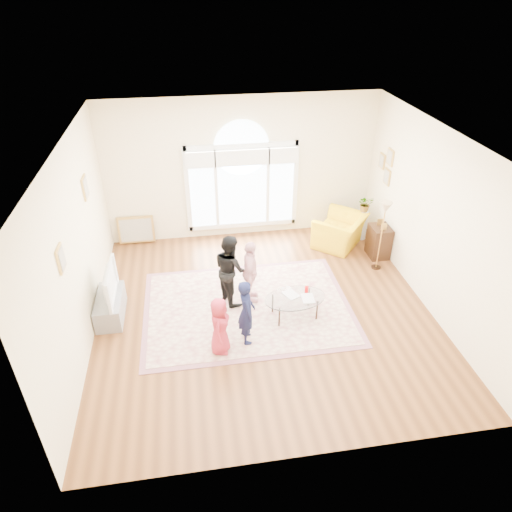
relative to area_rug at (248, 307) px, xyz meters
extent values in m
plane|color=#553017|center=(0.29, -0.15, -0.01)|extent=(6.00, 6.00, 0.00)
plane|color=beige|center=(0.29, 2.85, 1.59)|extent=(6.00, 0.00, 6.00)
plane|color=beige|center=(0.29, -3.15, 1.59)|extent=(6.00, 0.00, 6.00)
plane|color=beige|center=(-2.71, -0.15, 1.59)|extent=(0.00, 6.00, 6.00)
plane|color=beige|center=(3.29, -0.15, 1.59)|extent=(0.00, 6.00, 6.00)
plane|color=white|center=(0.29, -0.15, 3.19)|extent=(6.00, 6.00, 0.00)
cube|color=white|center=(0.29, 2.81, 0.24)|extent=(2.50, 0.08, 0.10)
cube|color=white|center=(0.29, 2.81, 2.14)|extent=(2.50, 0.08, 0.10)
cube|color=white|center=(-0.93, 2.81, 1.19)|extent=(0.10, 0.08, 2.00)
cube|color=white|center=(1.51, 2.81, 1.19)|extent=(0.10, 0.08, 2.00)
cube|color=#C6E2FF|center=(-0.61, 2.81, 1.19)|extent=(0.55, 0.02, 1.80)
cube|color=#C6E2FF|center=(1.18, 2.81, 1.19)|extent=(0.55, 0.02, 1.80)
cube|color=#C6E2FF|center=(0.29, 2.81, 1.19)|extent=(1.10, 0.02, 1.80)
cylinder|color=#C6E2FF|center=(0.29, 2.81, 2.09)|extent=(1.20, 0.02, 1.20)
cube|color=white|center=(-0.30, 2.80, 1.19)|extent=(0.07, 0.04, 1.80)
cube|color=white|center=(0.87, 2.80, 1.19)|extent=(0.07, 0.04, 1.80)
cube|color=white|center=(-0.61, 2.73, 1.91)|extent=(0.65, 0.12, 0.35)
cube|color=white|center=(0.29, 2.73, 1.91)|extent=(1.20, 0.12, 0.35)
cube|color=white|center=(1.18, 2.73, 1.91)|extent=(0.65, 0.12, 0.35)
cube|color=tan|center=(-2.69, 1.15, 2.09)|extent=(0.03, 0.34, 0.40)
cube|color=#ADA38E|center=(-2.67, 1.15, 2.09)|extent=(0.01, 0.28, 0.34)
cube|color=tan|center=(-2.69, -1.05, 1.99)|extent=(0.03, 0.30, 0.36)
cube|color=#ADA38E|center=(-2.67, -1.05, 1.99)|extent=(0.01, 0.24, 0.30)
cube|color=tan|center=(3.27, 1.90, 2.04)|extent=(0.03, 0.28, 0.34)
cube|color=#ADA38E|center=(3.25, 1.90, 2.04)|extent=(0.01, 0.22, 0.28)
cube|color=tan|center=(3.27, 1.90, 1.61)|extent=(0.03, 0.28, 0.34)
cube|color=#ADA38E|center=(3.25, 1.90, 1.61)|extent=(0.01, 0.22, 0.28)
cube|color=tan|center=(3.27, 2.25, 1.83)|extent=(0.03, 0.26, 0.32)
cube|color=#ADA38E|center=(3.25, 2.25, 1.83)|extent=(0.01, 0.20, 0.26)
cube|color=beige|center=(0.00, 0.00, 0.00)|extent=(3.60, 2.60, 0.02)
cube|color=#8C5661|center=(0.00, 0.00, 0.00)|extent=(3.80, 2.80, 0.01)
cube|color=gray|center=(-2.46, 0.15, 0.20)|extent=(0.45, 1.00, 0.42)
imported|color=black|center=(-2.46, 0.15, 0.71)|extent=(0.13, 1.03, 0.59)
cube|color=#65D9D4|center=(-2.37, 0.15, 0.71)|extent=(0.02, 0.84, 0.48)
ellipsoid|color=silver|center=(0.80, -0.38, 0.40)|extent=(1.17, 0.82, 0.02)
cylinder|color=black|center=(1.12, -0.14, 0.19)|extent=(0.03, 0.03, 0.40)
cylinder|color=black|center=(0.43, -0.22, 0.19)|extent=(0.03, 0.03, 0.40)
cylinder|color=black|center=(1.17, -0.54, 0.19)|extent=(0.03, 0.03, 0.40)
cylinder|color=black|center=(0.47, -0.62, 0.19)|extent=(0.03, 0.03, 0.40)
imported|color=#B2A58C|center=(0.64, -0.34, 0.42)|extent=(0.32, 0.36, 0.03)
imported|color=#B2A58C|center=(0.91, -0.45, 0.42)|extent=(0.23, 0.30, 0.02)
cylinder|color=red|center=(1.03, -0.25, 0.47)|extent=(0.07, 0.07, 0.12)
imported|color=yellow|center=(2.38, 1.96, 0.35)|extent=(1.44, 1.45, 0.71)
cube|color=black|center=(3.07, 1.38, 0.34)|extent=(0.40, 0.50, 0.70)
cylinder|color=black|center=(2.87, 0.92, 0.00)|extent=(0.20, 0.20, 0.02)
cylinder|color=gold|center=(2.87, 0.92, 0.67)|extent=(0.02, 0.02, 1.35)
cone|color=#CCB284|center=(2.87, 0.92, 1.39)|extent=(0.30, 0.30, 0.22)
cylinder|color=white|center=(2.99, 2.17, 0.34)|extent=(0.20, 0.20, 0.70)
imported|color=#33722D|center=(2.99, 2.17, 0.88)|extent=(0.36, 0.32, 0.37)
cube|color=tan|center=(-2.15, 2.75, -0.01)|extent=(0.80, 0.14, 0.62)
imported|color=#AF263A|center=(-0.59, -1.05, 0.52)|extent=(0.44, 0.56, 1.02)
imported|color=#12173A|center=(-0.13, -0.87, 0.60)|extent=(0.28, 0.43, 1.18)
imported|color=black|center=(-0.27, 0.29, 0.69)|extent=(0.73, 0.81, 1.37)
imported|color=#F3B0B9|center=(0.09, 0.22, 0.63)|extent=(0.40, 0.76, 1.24)
camera|label=1|loc=(-0.89, -6.62, 5.29)|focal=32.00mm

